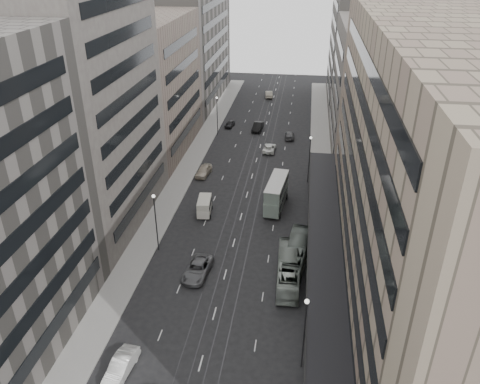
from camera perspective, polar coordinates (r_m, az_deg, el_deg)
The scene contains 25 objects.
ground at distance 52.65m, azimuth -3.35°, elevation -15.30°, with size 220.00×220.00×0.00m, color black.
sidewalk_right at distance 83.22m, azimuth 9.84°, elevation 1.91°, with size 4.00×125.00×0.15m, color gray.
sidewalk_left at distance 85.60m, azimuth -6.41°, elevation 2.92°, with size 4.00×125.00×0.15m, color gray.
department_store at distance 51.80m, azimuth 22.01°, elevation 1.77°, with size 19.20×60.00×30.00m.
building_right_mid at distance 93.57m, azimuth 16.29°, elevation 11.97°, with size 15.00×28.00×24.00m, color #504A46.
building_right_far at distance 122.19m, azimuth 14.81°, elevation 16.69°, with size 15.00×32.00×28.00m, color #68645E.
building_left_b at distance 66.65m, azimuth -19.17°, elevation 9.82°, with size 15.00×26.00×34.00m, color #504A46.
building_left_c at distance 91.72m, azimuth -11.43°, elevation 12.54°, with size 15.00×28.00×25.00m, color #6C6054.
building_left_d at distance 122.24m, azimuth -6.43°, elevation 17.40°, with size 15.00×38.00×28.00m, color #68645E.
lamp_right_near at distance 44.79m, azimuth 7.91°, elevation -15.88°, with size 0.44×0.44×8.32m.
lamp_right_far at distance 78.76m, azimuth 8.49°, elevation 4.59°, with size 0.44×0.44×8.32m.
lamp_left_near at distance 61.02m, azimuth -10.28°, elevation -2.90°, with size 0.44×0.44×8.32m.
lamp_left_far at distance 99.13m, azimuth -2.81°, elevation 9.80°, with size 0.44×0.44×8.32m.
bus_near at distance 59.84m, azimuth 6.84°, elevation -7.52°, with size 2.52×10.77×3.00m, color slate.
bus_far at distance 57.23m, azimuth 5.89°, elevation -9.35°, with size 2.51×10.73×2.99m, color #929D93.
double_decker at distance 71.45m, azimuth 4.45°, elevation -0.13°, with size 3.38×8.69×4.64m.
panel_van at distance 70.16m, azimuth -4.36°, elevation -1.69°, with size 2.36×4.29×2.60m.
sedan_1 at distance 48.39m, azimuth -14.31°, elevation -19.89°, with size 1.73×4.97×1.64m, color white.
sedan_2 at distance 58.29m, azimuth -5.20°, elevation -9.34°, with size 2.75×5.97×1.66m, color #5E5E60.
sedan_4 at distance 82.46m, azimuth -4.46°, elevation 2.60°, with size 1.99×4.94×1.68m, color #C1B4A0.
sedan_5 at distance 103.04m, azimuth 2.19°, elevation 7.97°, with size 1.82×5.23×1.72m, color black.
sedan_6 at distance 92.35m, azimuth 3.60°, elevation 5.39°, with size 2.28×4.94×1.37m, color white.
sedan_7 at distance 99.17m, azimuth 6.04°, elevation 6.90°, with size 1.89×4.66×1.35m, color #58585A.
sedan_8 at distance 105.27m, azimuth -1.25°, elevation 8.32°, with size 1.61×4.00×1.36m, color black.
sedan_9 at distance 127.14m, azimuth 3.54°, elevation 11.83°, with size 1.80×5.16×1.70m, color #A79E8A.
Camera 1 is at (8.36, -37.47, 36.03)m, focal length 35.00 mm.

